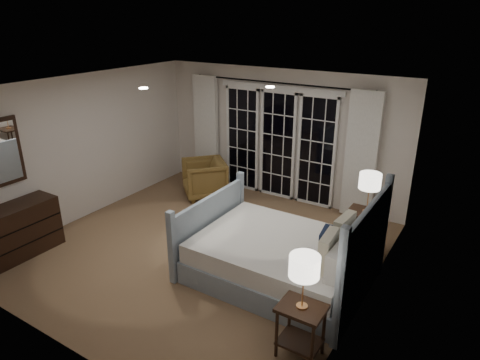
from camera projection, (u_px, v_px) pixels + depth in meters
The scene contains 19 objects.
floor at pixel (203, 248), 6.69m from camera, with size 5.00×5.00×0.00m, color brown.
ceiling at pixel (197, 87), 5.77m from camera, with size 5.00×5.00×0.00m, color white.
wall_left at pixel (86, 147), 7.47m from camera, with size 0.02×5.00×2.50m, color silver.
wall_right at pixel (371, 214), 4.99m from camera, with size 0.02×5.00×2.50m, color silver.
wall_back at pixel (279, 135), 8.20m from camera, with size 5.00×0.02×2.50m, color silver.
wall_front at pixel (48, 248), 4.26m from camera, with size 5.00×0.02×2.50m, color silver.
french_doors at pixel (278, 143), 8.23m from camera, with size 2.50×0.04×2.20m.
curtain_rod at pixel (278, 83), 7.76m from camera, with size 0.03×0.03×3.50m, color black.
curtain_left at pixel (206, 130), 8.96m from camera, with size 0.55×0.10×2.25m, color white.
curtain_right at pixel (361, 156), 7.32m from camera, with size 0.55×0.10×2.25m, color white.
downlight_a at pixel (270, 87), 5.85m from camera, with size 0.12×0.12×0.01m, color white.
downlight_b at pixel (143, 88), 5.76m from camera, with size 0.12×0.12×0.01m, color white.
bed at pixel (282, 257), 5.81m from camera, with size 2.36×1.70×1.38m.
nightstand_left at pixel (301, 324), 4.47m from camera, with size 0.48×0.38×0.62m.
nightstand_right at pixel (365, 226), 6.40m from camera, with size 0.53×0.43×0.69m.
lamp_left at pixel (304, 267), 4.21m from camera, with size 0.31×0.31×0.60m.
lamp_right at pixel (370, 181), 6.14m from camera, with size 0.31×0.31×0.61m.
armchair at pixel (204, 178), 8.49m from camera, with size 0.79×0.81×0.74m, color brown.
dresser at pixel (19, 230), 6.40m from camera, with size 0.48×1.14×0.80m.
Camera 1 is at (3.60, -4.63, 3.44)m, focal length 32.00 mm.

